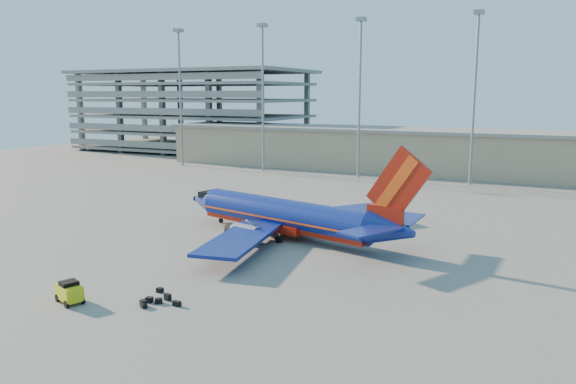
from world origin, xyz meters
name	(u,v)px	position (x,y,z in m)	size (l,w,h in m)	color
ground	(262,235)	(0.00, 0.00, 0.00)	(220.00, 220.00, 0.00)	slate
terminal_building	(453,152)	(10.00, 58.00, 4.32)	(122.00, 16.00, 8.50)	gray
parking_garage	(193,107)	(-62.00, 74.05, 11.73)	(62.00, 32.00, 21.40)	slate
light_mast_row	(415,80)	(5.00, 46.00, 17.55)	(101.60, 1.60, 28.65)	gray
aircraft_main	(289,217)	(3.12, 0.46, 2.29)	(31.12, 29.58, 10.71)	navy
baggage_tug	(69,291)	(-3.00, -23.93, 0.86)	(2.65, 2.13, 1.66)	#CAC612
luggage_pile	(157,300)	(2.80, -21.09, 0.21)	(3.51, 3.59, 0.51)	black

